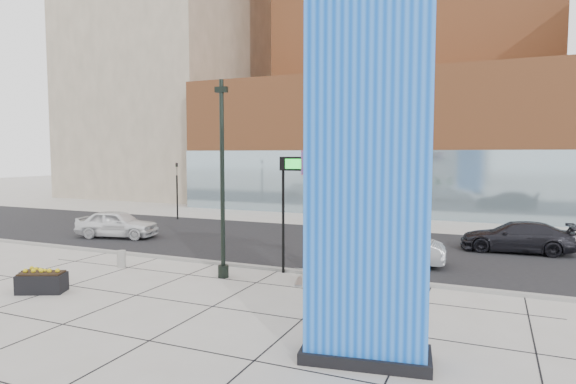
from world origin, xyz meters
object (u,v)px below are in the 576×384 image
at_px(car_white_west, 117,224).
at_px(car_silver_mid, 387,246).
at_px(concrete_bollard, 121,259).
at_px(public_art_sculpture, 330,244).
at_px(blue_pylon, 368,155).
at_px(overhead_street_sign, 302,174).
at_px(lamp_post, 223,198).

height_order(car_white_west, car_silver_mid, car_silver_mid).
relative_size(concrete_bollard, car_silver_mid, 0.14).
bearing_deg(public_art_sculpture, car_white_west, 147.66).
distance_m(public_art_sculpture, car_silver_mid, 4.26).
bearing_deg(public_art_sculpture, blue_pylon, -79.53).
relative_size(concrete_bollard, overhead_street_sign, 0.15).
bearing_deg(blue_pylon, overhead_street_sign, 113.52).
relative_size(blue_pylon, lamp_post, 1.30).
height_order(concrete_bollard, overhead_street_sign, overhead_street_sign).
height_order(lamp_post, car_white_west, lamp_post).
height_order(lamp_post, public_art_sculpture, lamp_post).
bearing_deg(blue_pylon, public_art_sculpture, 106.66).
distance_m(blue_pylon, car_white_west, 20.24).
xyz_separation_m(lamp_post, overhead_street_sign, (2.61, 1.59, 0.90)).
bearing_deg(public_art_sculpture, car_silver_mid, 57.31).
xyz_separation_m(public_art_sculpture, car_white_west, (-14.09, 4.42, -0.68)).
distance_m(lamp_post, concrete_bollard, 5.55).
bearing_deg(overhead_street_sign, car_white_west, 169.42).
height_order(overhead_street_sign, car_white_west, overhead_street_sign).
height_order(overhead_street_sign, car_silver_mid, overhead_street_sign).
bearing_deg(overhead_street_sign, concrete_bollard, -161.03).
distance_m(public_art_sculpture, concrete_bollard, 9.00).
relative_size(concrete_bollard, car_white_west, 0.15).
bearing_deg(overhead_street_sign, blue_pylon, -52.37).
distance_m(lamp_post, car_white_west, 11.55).
height_order(lamp_post, car_silver_mid, lamp_post).
xyz_separation_m(blue_pylon, lamp_post, (-6.87, 5.17, -1.65)).
xyz_separation_m(blue_pylon, car_silver_mid, (-1.54, 9.96, -3.93)).
xyz_separation_m(blue_pylon, concrete_bollard, (-11.70, 4.96, -4.38)).
relative_size(lamp_post, car_white_west, 1.65).
distance_m(blue_pylon, car_silver_mid, 10.82).
bearing_deg(overhead_street_sign, lamp_post, -143.18).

